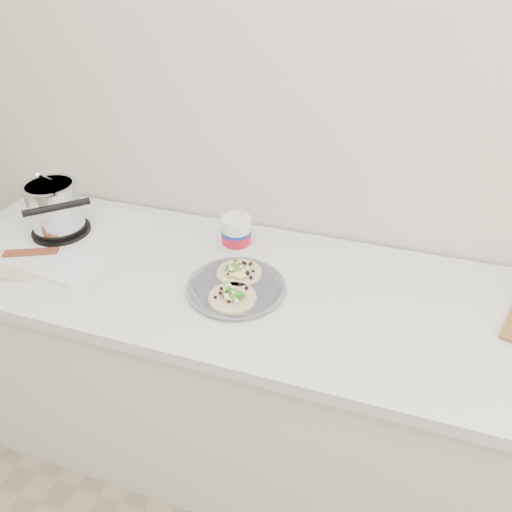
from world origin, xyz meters
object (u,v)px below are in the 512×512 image
(taco_plate, at_px, (236,285))
(bacon_plate, at_px, (32,255))
(tub, at_px, (237,231))
(stove, at_px, (58,216))

(taco_plate, height_order, bacon_plate, taco_plate)
(tub, distance_m, bacon_plate, 0.67)
(taco_plate, bearing_deg, bacon_plate, -176.14)
(taco_plate, bearing_deg, stove, 172.09)
(stove, xyz_separation_m, bacon_plate, (-0.01, -0.14, -0.07))
(tub, bearing_deg, stove, -169.67)
(stove, xyz_separation_m, tub, (0.61, 0.11, -0.01))
(taco_plate, relative_size, tub, 1.33)
(taco_plate, xyz_separation_m, bacon_plate, (-0.69, -0.05, -0.01))
(bacon_plate, bearing_deg, taco_plate, 3.86)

